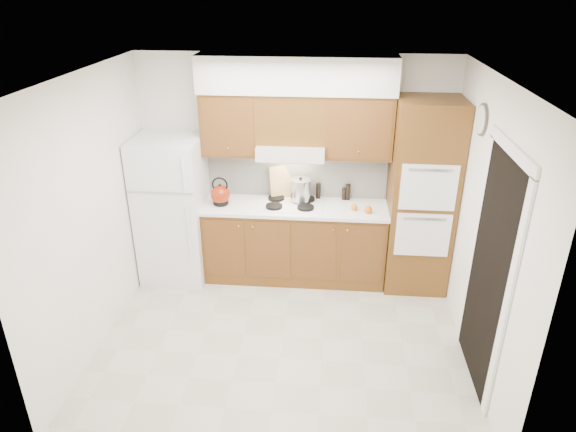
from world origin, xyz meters
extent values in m
plane|color=#B9B1A2|center=(0.00, 0.00, 0.00)|extent=(3.60, 3.60, 0.00)
plane|color=white|center=(0.00, 0.00, 2.60)|extent=(3.60, 3.60, 0.00)
cube|color=white|center=(0.00, 1.50, 1.30)|extent=(3.60, 0.02, 2.60)
cube|color=white|center=(-1.80, 0.00, 1.30)|extent=(0.02, 3.00, 2.60)
cube|color=white|center=(1.80, 0.00, 1.30)|extent=(0.02, 3.00, 2.60)
cube|color=white|center=(-1.41, 1.14, 0.86)|extent=(0.75, 0.72, 1.72)
cube|color=brown|center=(0.02, 1.20, 0.45)|extent=(2.11, 0.60, 0.90)
cube|color=white|center=(0.03, 1.19, 0.92)|extent=(2.13, 0.62, 0.04)
cube|color=white|center=(0.02, 1.49, 1.22)|extent=(2.11, 0.03, 0.56)
cube|color=brown|center=(1.44, 1.18, 1.10)|extent=(0.70, 0.65, 2.20)
cube|color=brown|center=(-0.71, 1.33, 1.85)|extent=(0.63, 0.33, 0.70)
cube|color=brown|center=(0.72, 1.33, 1.85)|extent=(0.73, 0.33, 0.70)
cube|color=silver|center=(-0.02, 1.27, 1.57)|extent=(0.75, 0.45, 0.15)
cube|color=brown|center=(-0.02, 1.33, 1.92)|extent=(0.75, 0.33, 0.55)
cube|color=silver|center=(0.03, 1.32, 2.40)|extent=(2.13, 0.36, 0.40)
cube|color=white|center=(-0.02, 1.21, 0.95)|extent=(0.74, 0.50, 0.01)
cube|color=black|center=(1.79, -0.35, 1.05)|extent=(0.02, 0.90, 2.10)
cylinder|color=#3F3833|center=(1.79, 0.55, 2.15)|extent=(0.02, 0.30, 0.30)
sphere|color=maroon|center=(-0.83, 1.15, 1.06)|extent=(0.26, 0.26, 0.22)
cube|color=#DAC070|center=(-0.15, 1.42, 1.14)|extent=(0.30, 0.20, 0.37)
cylinder|color=#B8B9BD|center=(0.08, 1.30, 1.09)|extent=(0.31, 0.31, 0.24)
cylinder|color=black|center=(0.29, 1.41, 1.04)|extent=(0.06, 0.06, 0.20)
cylinder|color=black|center=(0.63, 1.42, 1.03)|extent=(0.07, 0.07, 0.19)
cylinder|color=black|center=(0.59, 1.42, 1.01)|extent=(0.06, 0.06, 0.14)
sphere|color=orange|center=(0.86, 1.05, 0.98)|extent=(0.09, 0.09, 0.08)
sphere|color=orange|center=(0.70, 1.12, 0.98)|extent=(0.08, 0.08, 0.07)
camera|label=1|loc=(0.42, -4.20, 3.33)|focal=32.00mm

